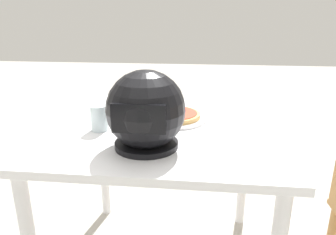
{
  "coord_description": "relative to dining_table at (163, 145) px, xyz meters",
  "views": [
    {
      "loc": [
        -0.17,
        1.25,
        1.2
      ],
      "look_at": [
        -0.02,
        -0.04,
        0.78
      ],
      "focal_mm": 33.13,
      "sensor_mm": 36.0,
      "label": 1
    }
  ],
  "objects": [
    {
      "name": "pizza_plate",
      "position": [
        -0.04,
        -0.07,
        0.1
      ],
      "size": [
        0.3,
        0.3,
        0.01
      ],
      "primitive_type": "cylinder",
      "color": "white",
      "rests_on": "dining_table"
    },
    {
      "name": "drinking_glass",
      "position": [
        0.25,
        0.1,
        0.15
      ],
      "size": [
        0.07,
        0.07,
        0.1
      ],
      "primitive_type": "cylinder",
      "color": "silver",
      "rests_on": "dining_table"
    },
    {
      "name": "dining_table",
      "position": [
        0.0,
        0.0,
        0.0
      ],
      "size": [
        0.96,
        0.94,
        0.76
      ],
      "color": "white",
      "rests_on": "ground"
    },
    {
      "name": "motorcycle_helmet",
      "position": [
        0.03,
        0.25,
        0.23
      ],
      "size": [
        0.28,
        0.28,
        0.28
      ],
      "color": "black",
      "rests_on": "dining_table"
    },
    {
      "name": "pizza",
      "position": [
        -0.04,
        -0.07,
        0.12
      ],
      "size": [
        0.24,
        0.24,
        0.05
      ],
      "color": "tan",
      "rests_on": "pizza_plate"
    }
  ]
}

